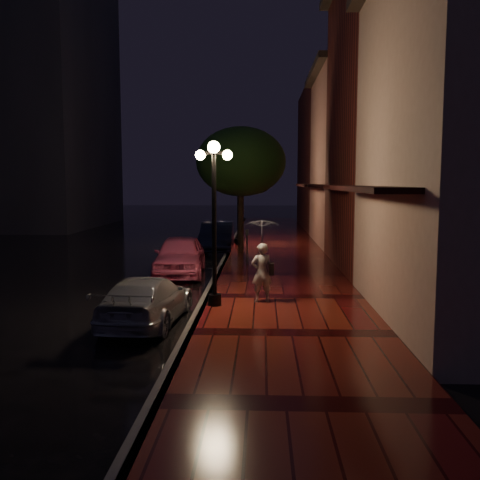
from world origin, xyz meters
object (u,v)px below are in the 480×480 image
at_px(woman_with_umbrella, 262,247).
at_px(parking_meter, 247,243).
at_px(streetlamp_near, 214,213).
at_px(pink_car, 180,255).
at_px(navy_car, 217,237).
at_px(silver_car, 147,300).
at_px(streetlamp_far, 238,198).
at_px(street_tree, 241,164).

distance_m(woman_with_umbrella, parking_meter, 6.80).
distance_m(streetlamp_near, woman_with_umbrella, 1.65).
distance_m(pink_car, woman_with_umbrella, 5.88).
relative_size(streetlamp_near, navy_car, 0.97).
xyz_separation_m(silver_car, woman_with_umbrella, (2.77, 1.86, 1.07)).
relative_size(streetlamp_far, parking_meter, 3.09).
bearing_deg(navy_car, streetlamp_far, 59.54).
height_order(streetlamp_near, pink_car, streetlamp_near).
relative_size(streetlamp_far, woman_with_umbrella, 1.90).
height_order(street_tree, navy_car, street_tree).
bearing_deg(woman_with_umbrella, navy_car, -96.10).
relative_size(streetlamp_near, pink_car, 1.01).
bearing_deg(pink_car, parking_meter, 33.04).
height_order(streetlamp_far, street_tree, street_tree).
bearing_deg(parking_meter, pink_car, -142.30).
height_order(pink_car, silver_car, pink_car).
distance_m(streetlamp_far, parking_meter, 6.97).
bearing_deg(streetlamp_near, parking_meter, 84.88).
height_order(silver_car, woman_with_umbrella, woman_with_umbrella).
bearing_deg(pink_car, silver_car, -91.30).
bearing_deg(pink_car, streetlamp_far, 74.99).
height_order(woman_with_umbrella, parking_meter, woman_with_umbrella).
distance_m(streetlamp_near, navy_car, 12.43).
distance_m(silver_car, woman_with_umbrella, 3.50).
height_order(streetlamp_far, woman_with_umbrella, streetlamp_far).
bearing_deg(streetlamp_near, streetlamp_far, 90.00).
bearing_deg(woman_with_umbrella, streetlamp_far, -101.52).
height_order(silver_car, parking_meter, parking_meter).
height_order(street_tree, pink_car, street_tree).
relative_size(street_tree, silver_car, 1.45).
xyz_separation_m(streetlamp_near, pink_car, (-1.76, 5.47, -1.87)).
xyz_separation_m(street_tree, pink_car, (-2.02, -5.52, -3.52)).
relative_size(woman_with_umbrella, parking_meter, 1.63).
xyz_separation_m(street_tree, woman_with_umbrella, (0.99, -10.48, -2.60)).
relative_size(streetlamp_near, streetlamp_far, 1.00).
height_order(streetlamp_near, streetlamp_far, same).
relative_size(silver_car, parking_meter, 2.86).
height_order(pink_car, parking_meter, parking_meter).
bearing_deg(streetlamp_near, silver_car, -138.29).
distance_m(street_tree, parking_meter, 4.97).
bearing_deg(street_tree, woman_with_umbrella, -84.61).
distance_m(streetlamp_near, silver_car, 2.87).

